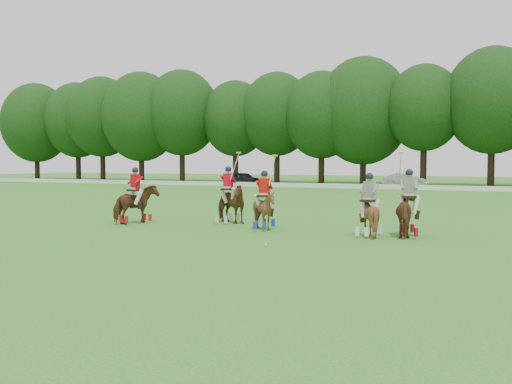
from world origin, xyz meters
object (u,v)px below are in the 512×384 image
at_px(car_left, 244,178).
at_px(polo_red_b, 228,203).
at_px(polo_ball, 266,245).
at_px(polo_red_a, 136,203).
at_px(car_mid, 404,180).
at_px(polo_stripe_a, 409,212).
at_px(polo_stripe_b, 369,214).
at_px(polo_red_c, 264,209).

relative_size(car_left, polo_red_b, 1.42).
relative_size(car_left, polo_ball, 45.19).
height_order(polo_red_a, polo_red_b, polo_red_b).
height_order(car_mid, polo_stripe_a, polo_stripe_a).
distance_m(car_mid, polo_red_b, 36.64).
bearing_deg(car_mid, polo_stripe_b, 175.93).
xyz_separation_m(polo_red_b, polo_red_c, (2.28, -1.45, -0.06)).
xyz_separation_m(car_left, car_mid, (17.75, 0.00, 0.02)).
bearing_deg(polo_ball, polo_stripe_a, 49.75).
relative_size(car_mid, polo_stripe_b, 2.02).
relative_size(car_mid, polo_red_c, 1.58).
relative_size(car_left, polo_red_a, 1.78).
distance_m(car_left, polo_red_c, 43.04).
relative_size(polo_red_b, polo_ball, 31.77).
relative_size(polo_red_a, polo_stripe_b, 1.07).
height_order(polo_red_b, polo_stripe_a, polo_red_b).
bearing_deg(car_left, car_mid, -74.09).
height_order(polo_red_b, polo_stripe_b, polo_red_b).
height_order(polo_red_c, polo_stripe_b, polo_red_c).
height_order(car_mid, polo_red_a, polo_red_a).
height_order(car_left, polo_stripe_b, polo_stripe_b).
distance_m(polo_stripe_a, polo_ball, 5.32).
bearing_deg(polo_ball, polo_red_c, 115.33).
height_order(car_left, polo_red_a, polo_red_a).
bearing_deg(polo_red_b, car_left, 115.84).
bearing_deg(polo_red_c, polo_stripe_a, 4.14).
xyz_separation_m(car_mid, polo_red_a, (-3.32, -38.38, 0.11)).
bearing_deg(polo_red_c, polo_stripe_b, -2.79).
bearing_deg(polo_stripe_b, polo_stripe_a, 25.31).
bearing_deg(polo_ball, polo_red_b, 128.13).
xyz_separation_m(car_mid, polo_ball, (4.00, -41.74, -0.66)).
distance_m(polo_red_b, polo_stripe_a, 7.49).
height_order(car_left, polo_red_c, polo_red_c).
bearing_deg(polo_red_a, car_mid, 85.06).
bearing_deg(polo_stripe_a, polo_red_b, 171.68).
xyz_separation_m(car_mid, polo_red_c, (2.27, -38.10, 0.06)).
distance_m(polo_red_c, polo_stripe_a, 5.14).
height_order(car_left, polo_stripe_a, polo_stripe_a).
distance_m(polo_red_b, polo_stripe_b, 6.43).
relative_size(polo_red_c, polo_ball, 30.18).
bearing_deg(polo_stripe_b, polo_red_b, 165.16).
bearing_deg(car_mid, polo_red_b, 166.71).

